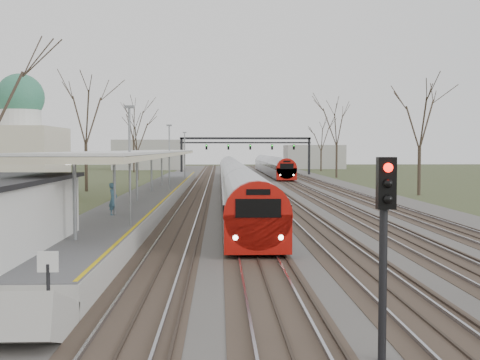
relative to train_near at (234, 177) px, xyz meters
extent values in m
cube|color=#474442|center=(2.50, 6.75, -1.43)|extent=(24.00, 160.00, 0.10)
cube|color=#4C3828|center=(-3.50, 6.75, -1.39)|extent=(2.60, 160.00, 0.06)
cube|color=gray|center=(-4.22, 6.75, -1.32)|extent=(0.07, 160.00, 0.12)
cube|color=gray|center=(-2.78, 6.75, -1.32)|extent=(0.07, 160.00, 0.12)
cube|color=#4C3828|center=(0.00, 6.75, -1.39)|extent=(2.60, 160.00, 0.06)
cube|color=gray|center=(-0.72, 6.75, -1.32)|extent=(0.07, 160.00, 0.12)
cube|color=gray|center=(0.72, 6.75, -1.32)|extent=(0.07, 160.00, 0.12)
cube|color=#4C3828|center=(3.50, 6.75, -1.39)|extent=(2.60, 160.00, 0.06)
cube|color=gray|center=(2.78, 6.75, -1.32)|extent=(0.07, 160.00, 0.12)
cube|color=gray|center=(4.22, 6.75, -1.32)|extent=(0.07, 160.00, 0.12)
cube|color=#4C3828|center=(7.00, 6.75, -1.39)|extent=(2.60, 160.00, 0.06)
cube|color=gray|center=(6.28, 6.75, -1.32)|extent=(0.07, 160.00, 0.12)
cube|color=gray|center=(7.72, 6.75, -1.32)|extent=(0.07, 160.00, 0.12)
cube|color=#4C3828|center=(10.50, 6.75, -1.39)|extent=(2.60, 160.00, 0.06)
cube|color=gray|center=(9.78, 6.75, -1.32)|extent=(0.07, 160.00, 0.12)
cube|color=gray|center=(11.22, 6.75, -1.32)|extent=(0.07, 160.00, 0.12)
cube|color=#9E9B93|center=(-6.55, -10.75, -0.98)|extent=(3.50, 69.00, 1.00)
cylinder|color=slate|center=(-6.55, -38.25, 1.02)|extent=(0.14, 0.14, 3.00)
cylinder|color=slate|center=(-6.55, -30.25, 1.02)|extent=(0.14, 0.14, 3.00)
cylinder|color=slate|center=(-6.55, -22.25, 1.02)|extent=(0.14, 0.14, 3.00)
cylinder|color=slate|center=(-6.55, -14.25, 1.02)|extent=(0.14, 0.14, 3.00)
cylinder|color=slate|center=(-6.55, -6.25, 1.02)|extent=(0.14, 0.14, 3.00)
cylinder|color=slate|center=(-6.55, 1.75, 1.02)|extent=(0.14, 0.14, 3.00)
cube|color=silver|center=(-6.55, -15.25, 2.57)|extent=(4.10, 50.00, 0.12)
cube|color=beige|center=(-6.55, -15.25, 2.40)|extent=(4.10, 50.00, 0.25)
cylinder|color=silver|center=(-17.50, -10.25, 5.72)|extent=(3.20, 3.20, 2.50)
sphere|color=#2A6A4E|center=(-17.50, -10.25, 6.92)|extent=(3.80, 3.80, 3.80)
cube|color=black|center=(-7.50, 36.75, 1.52)|extent=(0.35, 0.35, 6.00)
cube|color=black|center=(13.00, 36.75, 1.52)|extent=(0.35, 0.35, 6.00)
cube|color=black|center=(2.75, 36.75, 4.42)|extent=(21.00, 0.35, 0.35)
cube|color=black|center=(2.75, 36.75, 3.72)|extent=(21.00, 0.25, 0.25)
cube|color=black|center=(-3.50, 36.55, 3.02)|extent=(0.32, 0.22, 0.85)
sphere|color=#0CFF19|center=(-3.50, 36.41, 3.27)|extent=(0.16, 0.16, 0.16)
cube|color=black|center=(0.00, 36.55, 3.02)|extent=(0.32, 0.22, 0.85)
sphere|color=#0CFF19|center=(0.00, 36.41, 3.27)|extent=(0.16, 0.16, 0.16)
cube|color=black|center=(3.50, 36.55, 3.02)|extent=(0.32, 0.22, 0.85)
sphere|color=#0CFF19|center=(3.50, 36.41, 3.27)|extent=(0.16, 0.16, 0.16)
cube|color=black|center=(7.00, 36.55, 3.02)|extent=(0.32, 0.22, 0.85)
sphere|color=#0CFF19|center=(7.00, 36.41, 3.27)|extent=(0.16, 0.16, 0.16)
cube|color=black|center=(10.50, 36.55, 3.02)|extent=(0.32, 0.22, 0.85)
sphere|color=#0CFF19|center=(10.50, 36.41, 3.27)|extent=(0.16, 0.16, 0.16)
cylinder|color=#2D231C|center=(-14.50, -0.25, 1.00)|extent=(0.30, 0.30, 4.95)
cylinder|color=#2D231C|center=(16.50, -6.25, 0.77)|extent=(0.30, 0.30, 4.50)
cube|color=#AEB1B9|center=(0.00, 0.24, -0.38)|extent=(2.55, 75.00, 1.60)
cylinder|color=#AEB1B9|center=(0.00, 0.24, 0.27)|extent=(2.60, 74.70, 2.60)
cube|color=black|center=(0.00, 0.24, 0.37)|extent=(2.62, 74.40, 0.55)
cube|color=#A20F09|center=(0.00, -37.16, -0.43)|extent=(2.55, 0.50, 1.50)
cylinder|color=#A20F09|center=(0.00, -37.11, 0.27)|extent=(2.60, 0.60, 2.60)
cube|color=black|center=(0.00, -37.38, 0.57)|extent=(1.70, 0.12, 0.70)
sphere|color=white|center=(-0.85, -37.36, -0.53)|extent=(0.22, 0.22, 0.22)
sphere|color=white|center=(0.85, -37.36, -0.53)|extent=(0.22, 0.22, 0.22)
cube|color=black|center=(0.00, 0.24, -1.30)|extent=(1.80, 74.00, 0.35)
cube|color=#AEB1B9|center=(7.00, 37.95, -0.38)|extent=(2.55, 45.00, 1.60)
cylinder|color=#AEB1B9|center=(7.00, 37.95, 0.27)|extent=(2.60, 44.70, 2.60)
cube|color=black|center=(7.00, 37.95, 0.37)|extent=(2.62, 44.40, 0.55)
cube|color=#A20F09|center=(7.00, 15.55, -0.43)|extent=(2.55, 0.50, 1.50)
cylinder|color=#A20F09|center=(7.00, 15.60, 0.27)|extent=(2.60, 0.60, 2.60)
cube|color=black|center=(7.00, 15.33, 0.57)|extent=(1.70, 0.12, 0.70)
sphere|color=white|center=(6.15, 15.35, -0.53)|extent=(0.22, 0.22, 0.22)
sphere|color=white|center=(7.85, 15.35, -0.53)|extent=(0.22, 0.22, 0.22)
cube|color=black|center=(7.00, 37.95, -1.30)|extent=(1.80, 44.00, 0.35)
imported|color=#345265|center=(-6.62, -30.23, 0.32)|extent=(0.50, 0.65, 1.60)
cylinder|color=black|center=(1.75, -48.06, 0.52)|extent=(0.16, 0.16, 4.00)
cube|color=black|center=(1.75, -48.21, 2.12)|extent=(0.35, 0.22, 1.00)
sphere|color=#FF0C05|center=(1.75, -48.34, 2.42)|extent=(0.18, 0.18, 0.18)
camera|label=1|loc=(-1.44, -59.57, 2.78)|focal=45.00mm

